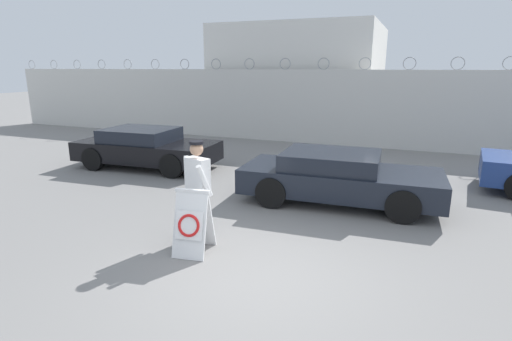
{
  "coord_description": "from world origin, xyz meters",
  "views": [
    {
      "loc": [
        2.02,
        -5.05,
        3.09
      ],
      "look_at": [
        -0.98,
        2.41,
        1.0
      ],
      "focal_mm": 28.0,
      "sensor_mm": 36.0,
      "label": 1
    }
  ],
  "objects_px": {
    "parked_car_front_coupe": "(146,147)",
    "parked_car_rear_sedan": "(338,177)",
    "barricade_sign": "(193,222)",
    "security_guard": "(198,185)"
  },
  "relations": [
    {
      "from": "security_guard",
      "to": "parked_car_front_coupe",
      "type": "bearing_deg",
      "value": 152.56
    },
    {
      "from": "security_guard",
      "to": "parked_car_rear_sedan",
      "type": "xyz_separation_m",
      "value": [
        1.95,
        3.04,
        -0.42
      ]
    },
    {
      "from": "parked_car_front_coupe",
      "to": "parked_car_rear_sedan",
      "type": "distance_m",
      "value": 6.36
    },
    {
      "from": "barricade_sign",
      "to": "parked_car_front_coupe",
      "type": "distance_m",
      "value": 6.49
    },
    {
      "from": "security_guard",
      "to": "parked_car_rear_sedan",
      "type": "distance_m",
      "value": 3.64
    },
    {
      "from": "security_guard",
      "to": "parked_car_rear_sedan",
      "type": "height_order",
      "value": "security_guard"
    },
    {
      "from": "barricade_sign",
      "to": "parked_car_front_coupe",
      "type": "height_order",
      "value": "parked_car_front_coupe"
    },
    {
      "from": "parked_car_rear_sedan",
      "to": "parked_car_front_coupe",
      "type": "bearing_deg",
      "value": 167.06
    },
    {
      "from": "parked_car_front_coupe",
      "to": "barricade_sign",
      "type": "bearing_deg",
      "value": -49.67
    },
    {
      "from": "barricade_sign",
      "to": "security_guard",
      "type": "xyz_separation_m",
      "value": [
        -0.17,
        0.51,
        0.48
      ]
    }
  ]
}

